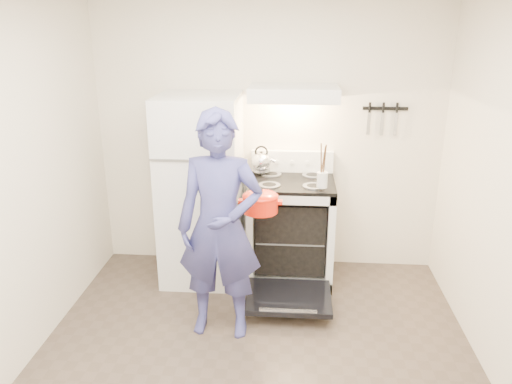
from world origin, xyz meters
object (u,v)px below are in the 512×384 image
Objects in this scene: stove_body at (290,231)px; person at (220,227)px; dutch_oven at (260,204)px; tea_kettle at (261,160)px; refrigerator at (201,190)px.

stove_body is 0.53× the size of person.
stove_body is 0.77m from dutch_oven.
tea_kettle is at bearing 79.42° from person.
stove_body is 1.11m from person.
refrigerator is at bearing -159.62° from tea_kettle.
refrigerator reaches higher than dutch_oven.
refrigerator is 0.98× the size of person.
dutch_oven is at bearing -43.25° from refrigerator.
dutch_oven is at bearing 52.24° from person.
person reaches higher than tea_kettle.
person reaches higher than refrigerator.
dutch_oven is (0.27, 0.33, 0.06)m from person.
person is (0.30, -0.87, 0.02)m from refrigerator.
refrigerator is 1.85× the size of stove_body.
stove_body is at bearing 1.77° from refrigerator.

